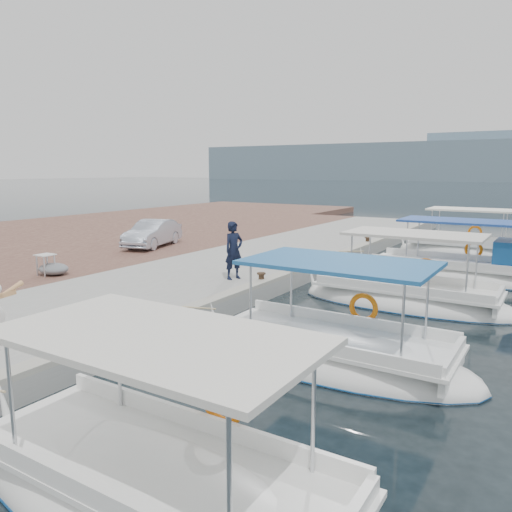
{
  "coord_description": "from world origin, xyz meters",
  "views": [
    {
      "loc": [
        7.72,
        -11.83,
        4.06
      ],
      "look_at": [
        -1.0,
        2.22,
        1.2
      ],
      "focal_mm": 35.0,
      "sensor_mm": 36.0,
      "label": 1
    }
  ],
  "objects_px": {
    "fishing_caique_a": "(153,497)",
    "fishing_caique_c": "(406,302)",
    "fisherman": "(234,250)",
    "parked_car": "(152,233)",
    "fishing_caique_b": "(330,358)",
    "fishing_caique_d": "(462,275)",
    "fishing_caique_e": "(464,252)"
  },
  "relations": [
    {
      "from": "fishing_caique_d",
      "to": "fishing_caique_c",
      "type": "bearing_deg",
      "value": -99.34
    },
    {
      "from": "fishing_caique_b",
      "to": "fishing_caique_c",
      "type": "bearing_deg",
      "value": 88.88
    },
    {
      "from": "fishing_caique_c",
      "to": "fishing_caique_d",
      "type": "relative_size",
      "value": 0.83
    },
    {
      "from": "fishing_caique_e",
      "to": "fisherman",
      "type": "distance_m",
      "value": 13.4
    },
    {
      "from": "fishing_caique_a",
      "to": "parked_car",
      "type": "bearing_deg",
      "value": 133.32
    },
    {
      "from": "fishing_caique_b",
      "to": "parked_car",
      "type": "distance_m",
      "value": 14.68
    },
    {
      "from": "fishing_caique_c",
      "to": "fisherman",
      "type": "bearing_deg",
      "value": -164.02
    },
    {
      "from": "fishing_caique_c",
      "to": "fishing_caique_e",
      "type": "bearing_deg",
      "value": 90.81
    },
    {
      "from": "fishing_caique_b",
      "to": "fishing_caique_d",
      "type": "relative_size",
      "value": 0.8
    },
    {
      "from": "fishing_caique_b",
      "to": "fishing_caique_e",
      "type": "xyz_separation_m",
      "value": [
        -0.05,
        16.27,
        0.0
      ]
    },
    {
      "from": "fisherman",
      "to": "parked_car",
      "type": "xyz_separation_m",
      "value": [
        -7.24,
        3.83,
        -0.33
      ]
    },
    {
      "from": "fishing_caique_a",
      "to": "fishing_caique_c",
      "type": "relative_size",
      "value": 0.97
    },
    {
      "from": "fishing_caique_d",
      "to": "parked_car",
      "type": "distance_m",
      "value": 13.55
    },
    {
      "from": "fishing_caique_e",
      "to": "fisherman",
      "type": "relative_size",
      "value": 3.27
    },
    {
      "from": "fishing_caique_b",
      "to": "fishing_caique_e",
      "type": "distance_m",
      "value": 16.27
    },
    {
      "from": "fishing_caique_b",
      "to": "parked_car",
      "type": "xyz_separation_m",
      "value": [
        -12.4,
        7.79,
        1.0
      ]
    },
    {
      "from": "fishing_caique_b",
      "to": "fishing_caique_c",
      "type": "height_order",
      "value": "same"
    },
    {
      "from": "fishing_caique_d",
      "to": "parked_car",
      "type": "relative_size",
      "value": 2.09
    },
    {
      "from": "fisherman",
      "to": "parked_car",
      "type": "distance_m",
      "value": 8.2
    },
    {
      "from": "fisherman",
      "to": "fishing_caique_b",
      "type": "bearing_deg",
      "value": -108.61
    },
    {
      "from": "fishing_caique_c",
      "to": "fishing_caique_d",
      "type": "bearing_deg",
      "value": 80.66
    },
    {
      "from": "fishing_caique_a",
      "to": "fishing_caique_c",
      "type": "height_order",
      "value": "same"
    },
    {
      "from": "fishing_caique_c",
      "to": "fishing_caique_e",
      "type": "relative_size",
      "value": 1.05
    },
    {
      "from": "fishing_caique_a",
      "to": "fishing_caique_d",
      "type": "distance_m",
      "value": 15.63
    },
    {
      "from": "fishing_caique_a",
      "to": "fishing_caique_c",
      "type": "bearing_deg",
      "value": 89.44
    },
    {
      "from": "fishing_caique_a",
      "to": "fishing_caique_b",
      "type": "distance_m",
      "value": 5.36
    },
    {
      "from": "fishing_caique_c",
      "to": "fisherman",
      "type": "distance_m",
      "value": 5.64
    },
    {
      "from": "fishing_caique_d",
      "to": "fisherman",
      "type": "distance_m",
      "value": 8.82
    },
    {
      "from": "fishing_caique_d",
      "to": "fishing_caique_b",
      "type": "bearing_deg",
      "value": -94.98
    },
    {
      "from": "fishing_caique_d",
      "to": "fisherman",
      "type": "relative_size",
      "value": 4.14
    },
    {
      "from": "fishing_caique_b",
      "to": "fishing_caique_d",
      "type": "height_order",
      "value": "same"
    },
    {
      "from": "fishing_caique_e",
      "to": "parked_car",
      "type": "distance_m",
      "value": 15.02
    }
  ]
}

